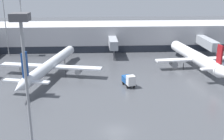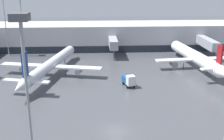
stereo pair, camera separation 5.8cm
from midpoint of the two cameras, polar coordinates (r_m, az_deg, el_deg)
The scene contains 8 objects.
ground_plane at distance 47.25m, azimuth 0.85°, elevation -12.39°, with size 320.00×320.00×0.00m, color #424449.
terminal_building at distance 104.49m, azimuth -1.57°, elevation 6.95°, with size 160.00×30.40×9.00m.
parked_jet_1 at distance 74.64m, azimuth -12.37°, elevation 1.07°, with size 26.92×38.23×9.58m.
parked_jet_3 at distance 82.94m, azimuth 16.60°, elevation 2.52°, with size 23.08×37.31×9.37m.
service_truck_1 at distance 65.95m, azimuth 3.47°, elevation -2.02°, with size 2.94×4.67×2.94m.
apron_light_mast_1 at distance 97.69m, azimuth -21.12°, elevation 11.56°, with size 1.80×1.80×19.73m.
apron_light_mast_3 at distance 30.53m, azimuth -17.46°, elevation 2.39°, with size 1.80×1.80×20.59m.
apron_light_mast_4 at distance 94.29m, azimuth -17.99°, elevation 11.46°, with size 1.80×1.80×19.17m.
Camera 2 is at (-3.02, -40.88, 23.50)m, focal length 45.00 mm.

